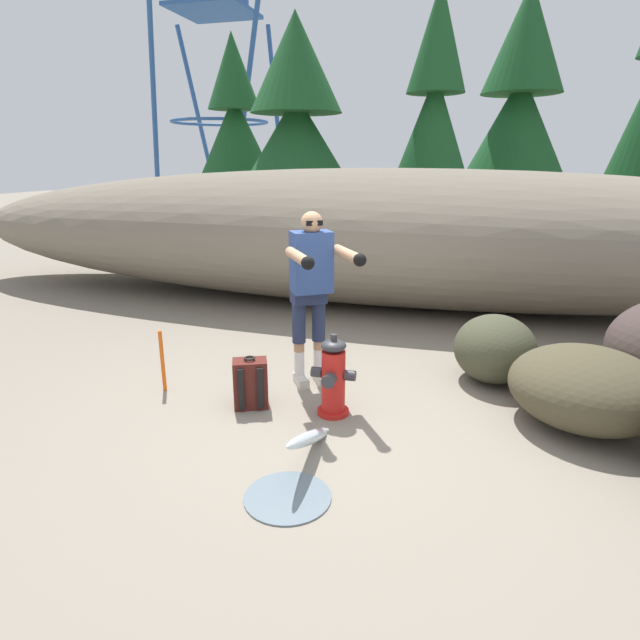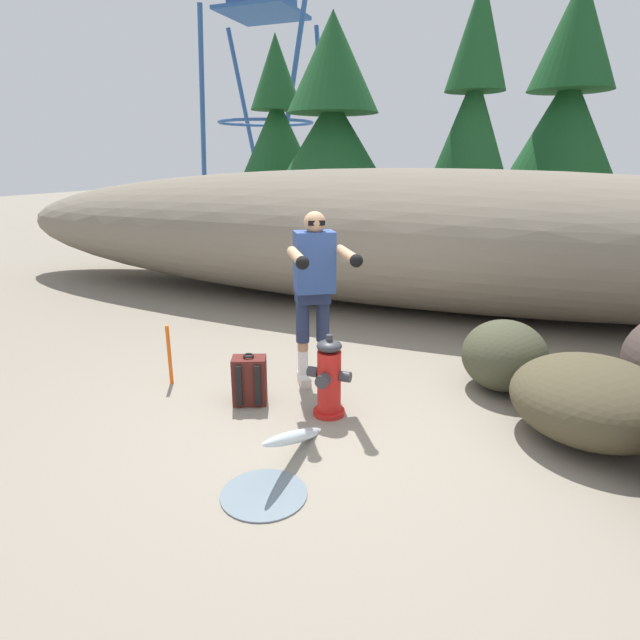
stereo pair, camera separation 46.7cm
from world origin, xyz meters
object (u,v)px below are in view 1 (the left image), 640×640
Objects in this scene: fire_hydrant at (333,378)px; utility_worker at (311,278)px; boulder_small at (586,388)px; survey_stake at (162,361)px; spare_backpack at (251,384)px; boulder_mid at (495,349)px.

fire_hydrant is 0.43× the size of utility_worker.
survey_stake is at bearing -174.90° from boulder_small.
survey_stake is at bearing 61.06° from spare_backpack.
utility_worker is at bearing 175.92° from boulder_small.
survey_stake is (-3.73, -0.33, -0.03)m from boulder_small.
fire_hydrant reaches higher than survey_stake.
survey_stake reaches higher than spare_backpack.
fire_hydrant is at bearing -0.24° from utility_worker.
utility_worker is 3.58× the size of spare_backpack.
boulder_mid is at bearing 75.75° from utility_worker.
utility_worker is at bearing -56.78° from spare_backpack.
boulder_mid is at bearing 19.64° from survey_stake.
utility_worker reaches higher than fire_hydrant.
boulder_mid is (1.37, 1.14, -0.00)m from fire_hydrant.
boulder_mid is 1.44× the size of survey_stake.
boulder_small reaches higher than survey_stake.
survey_stake is (-1.68, 0.05, -0.04)m from fire_hydrant.
survey_stake is at bearing -102.06° from utility_worker.
spare_backpack is (-0.75, -0.04, -0.12)m from fire_hydrant.
spare_backpack is (-0.39, -0.59, -0.85)m from utility_worker.
fire_hydrant reaches higher than boulder_small.
utility_worker reaches higher than survey_stake.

